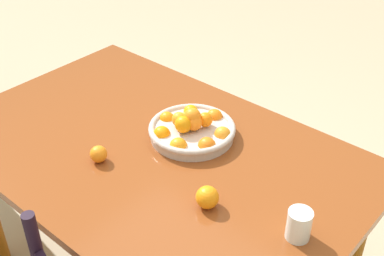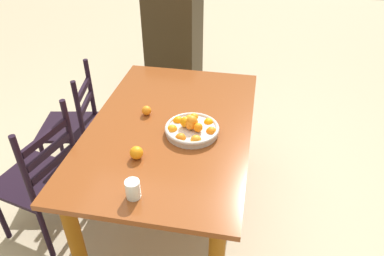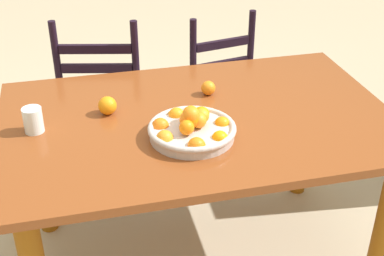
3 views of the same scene
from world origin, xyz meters
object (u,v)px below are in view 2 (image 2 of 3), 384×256
chair_by_cabinet (73,127)px  orange_loose_1 (147,111)px  fruit_bowl (192,128)px  chair_near_window (41,179)px  orange_loose_0 (136,153)px  cabinet (175,46)px  drinking_glass (133,189)px  dining_table (171,141)px

chair_by_cabinet → orange_loose_1: size_ratio=15.08×
chair_by_cabinet → fruit_bowl: bearing=60.0°
chair_near_window → chair_by_cabinet: 0.62m
chair_by_cabinet → orange_loose_1: chair_by_cabinet is taller
chair_near_window → orange_loose_0: (-0.03, -0.68, 0.35)m
fruit_bowl → orange_loose_0: 0.38m
cabinet → drinking_glass: cabinet is taller
dining_table → orange_loose_1: bearing=63.4°
dining_table → chair_by_cabinet: bearing=71.0°
chair_near_window → cabinet: 2.03m
chair_near_window → fruit_bowl: 1.03m
cabinet → drinking_glass: 2.33m
dining_table → cabinet: 1.70m
fruit_bowl → drinking_glass: 0.60m
dining_table → chair_by_cabinet: chair_by_cabinet is taller
fruit_bowl → dining_table: bearing=66.9°
cabinet → orange_loose_0: cabinet is taller
cabinet → fruit_bowl: (-1.72, -0.50, 0.21)m
chair_by_cabinet → fruit_bowl: size_ratio=2.81×
chair_by_cabinet → fruit_bowl: 1.13m
chair_near_window → fruit_bowl: bearing=118.3°
orange_loose_0 → orange_loose_1: bearing=9.4°
fruit_bowl → orange_loose_1: size_ratio=5.36×
chair_near_window → dining_table: bearing=125.0°
fruit_bowl → cabinet: bearing=16.3°
orange_loose_0 → drinking_glass: drinking_glass is taller
dining_table → drinking_glass: size_ratio=15.92×
cabinet → orange_loose_1: cabinet is taller
cabinet → orange_loose_0: bearing=-171.5°
fruit_bowl → chair_near_window: bearing=105.2°
dining_table → orange_loose_1: size_ratio=25.40×
orange_loose_0 → dining_table: bearing=-17.2°
orange_loose_1 → fruit_bowl: bearing=-115.0°
dining_table → orange_loose_0: size_ratio=21.05×
fruit_bowl → orange_loose_0: (-0.29, 0.26, -0.00)m
chair_by_cabinet → orange_loose_1: (-0.21, -0.68, 0.36)m
chair_near_window → orange_loose_0: chair_near_window is taller
cabinet → orange_loose_0: 2.03m
cabinet → fruit_bowl: size_ratio=3.60×
dining_table → fruit_bowl: (-0.06, -0.15, 0.16)m
chair_near_window → orange_loose_1: chair_near_window is taller
fruit_bowl → orange_loose_1: (0.15, 0.33, -0.01)m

